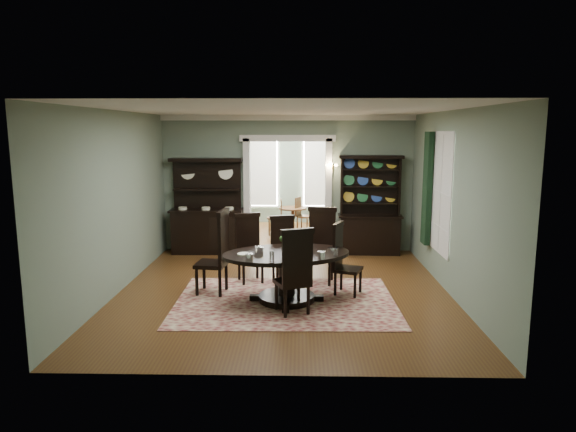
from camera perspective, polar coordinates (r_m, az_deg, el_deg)
name	(u,v)px	position (r m, az deg, el deg)	size (l,w,h in m)	color
room	(283,198)	(8.42, -0.52, 2.00)	(5.51, 6.01, 3.01)	#563816
parlor	(290,173)	(13.88, 0.20, 4.75)	(3.51, 3.50, 3.01)	#563816
doorway_trim	(288,179)	(11.35, -0.04, 4.18)	(2.08, 0.25, 2.57)	silver
right_window	(434,191)	(9.60, 15.96, 2.71)	(0.15, 1.47, 2.12)	white
wall_sconce	(331,167)	(11.19, 4.83, 5.47)	(0.27, 0.21, 0.21)	gold
rug	(286,301)	(8.23, -0.28, -9.44)	(3.44, 2.48, 0.01)	maroon
dining_table	(287,267)	(8.09, -0.16, -5.74)	(2.25, 2.24, 0.79)	black
centerpiece	(292,248)	(8.01, 0.40, -3.56)	(1.57, 1.01, 0.26)	white
chair_far_left	(249,246)	(9.19, -4.37, -3.31)	(0.57, 0.55, 1.22)	black
chair_far_mid	(283,247)	(9.16, -0.55, -3.47)	(0.52, 0.51, 1.18)	black
chair_far_right	(321,243)	(9.13, 3.73, -3.00)	(0.57, 0.55, 1.34)	black
chair_end_left	(218,250)	(8.49, -7.77, -3.78)	(0.55, 0.58, 1.40)	black
chair_end_right	(342,257)	(8.48, 6.07, -4.52)	(0.55, 0.56, 1.19)	black
chair_near	(295,270)	(7.45, 0.79, -5.99)	(0.62, 0.61, 1.31)	black
sideboard	(207,220)	(11.41, -9.01, -0.44)	(1.59, 0.60, 2.08)	black
welsh_dresser	(370,218)	(11.33, 9.07, -0.24)	(1.39, 0.55, 2.14)	black
parlor_table	(293,216)	(13.45, 0.53, -0.03)	(0.72, 0.72, 0.67)	#4F2E16
parlor_chair_left	(277,216)	(13.19, -1.23, 0.01)	(0.39, 0.39, 0.92)	#4F2E16
parlor_chair_right	(302,214)	(13.40, 1.56, 0.21)	(0.45, 0.44, 0.94)	#4F2E16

